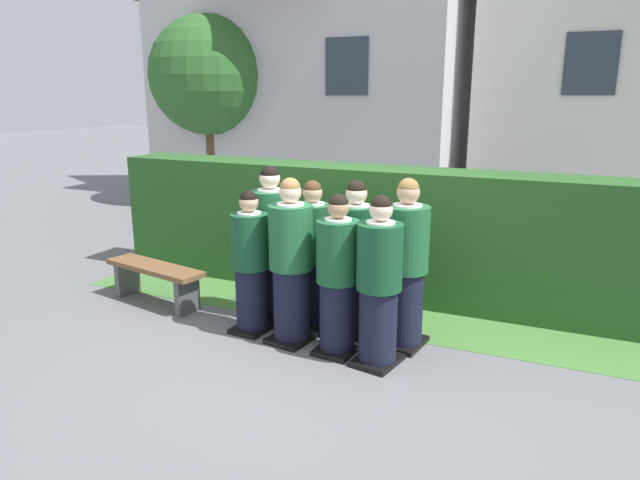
# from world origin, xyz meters

# --- Properties ---
(ground_plane) EXTENTS (60.00, 60.00, 0.00)m
(ground_plane) POSITION_xyz_m (0.00, 0.00, 0.00)
(ground_plane) COLOR slate
(student_front_row_0) EXTENTS (0.40, 0.46, 1.52)m
(student_front_row_0) POSITION_xyz_m (-0.74, 0.11, 0.72)
(student_front_row_0) COLOR black
(student_front_row_0) RESTS_ON ground
(student_front_row_1) EXTENTS (0.46, 0.54, 1.69)m
(student_front_row_1) POSITION_xyz_m (-0.23, 0.05, 0.81)
(student_front_row_1) COLOR black
(student_front_row_1) RESTS_ON ground
(student_front_row_2) EXTENTS (0.41, 0.48, 1.58)m
(student_front_row_2) POSITION_xyz_m (0.30, -0.01, 0.75)
(student_front_row_2) COLOR black
(student_front_row_2) RESTS_ON ground
(student_front_row_3) EXTENTS (0.45, 0.54, 1.61)m
(student_front_row_3) POSITION_xyz_m (0.74, -0.09, 0.77)
(student_front_row_3) COLOR black
(student_front_row_3) RESTS_ON ground
(student_rear_row_0) EXTENTS (0.47, 0.57, 1.72)m
(student_rear_row_0) POSITION_xyz_m (-0.74, 0.55, 0.82)
(student_rear_row_0) COLOR black
(student_rear_row_0) RESTS_ON ground
(student_rear_row_1) EXTENTS (0.43, 0.53, 1.60)m
(student_rear_row_1) POSITION_xyz_m (-0.22, 0.53, 0.76)
(student_rear_row_1) COLOR black
(student_rear_row_1) RESTS_ON ground
(student_rear_row_2) EXTENTS (0.43, 0.50, 1.65)m
(student_rear_row_2) POSITION_xyz_m (0.31, 0.42, 0.79)
(student_rear_row_2) COLOR black
(student_rear_row_2) RESTS_ON ground
(student_rear_row_3) EXTENTS (0.45, 0.56, 1.70)m
(student_rear_row_3) POSITION_xyz_m (0.84, 0.41, 0.81)
(student_rear_row_3) COLOR black
(student_rear_row_3) RESTS_ON ground
(hedge) EXTENTS (7.00, 0.70, 1.60)m
(hedge) POSITION_xyz_m (0.00, 1.77, 0.80)
(hedge) COLOR #285623
(hedge) RESTS_ON ground
(school_building_annex) EXTENTS (7.37, 3.82, 6.87)m
(school_building_annex) POSITION_xyz_m (-3.61, 7.91, 3.53)
(school_building_annex) COLOR silver
(school_building_annex) RESTS_ON ground
(oak_tree_left) EXTENTS (2.59, 2.59, 4.12)m
(oak_tree_left) POSITION_xyz_m (-5.35, 6.16, 2.82)
(oak_tree_left) COLOR brown
(oak_tree_left) RESTS_ON ground
(wooden_bench) EXTENTS (1.44, 0.63, 0.48)m
(wooden_bench) POSITION_xyz_m (-2.22, 0.34, 0.35)
(wooden_bench) COLOR brown
(wooden_bench) RESTS_ON ground
(lawn_strip) EXTENTS (7.00, 0.90, 0.01)m
(lawn_strip) POSITION_xyz_m (0.00, 0.97, 0.00)
(lawn_strip) COLOR #477A38
(lawn_strip) RESTS_ON ground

